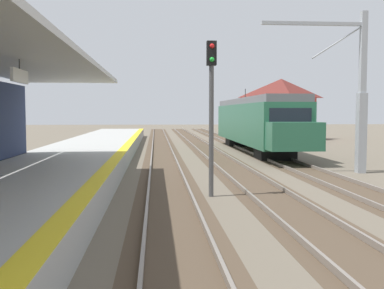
{
  "coord_description": "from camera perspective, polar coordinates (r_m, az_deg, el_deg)",
  "views": [
    {
      "loc": [
        1.44,
        0.01,
        2.83
      ],
      "look_at": [
        2.28,
        10.61,
        2.1
      ],
      "focal_mm": 43.21,
      "sensor_mm": 36.0,
      "label": 1
    }
  ],
  "objects": [
    {
      "name": "station_platform",
      "position": [
        16.64,
        -18.23,
        -4.49
      ],
      "size": [
        5.0,
        80.0,
        0.91
      ],
      "color": "#A8A8A3",
      "rests_on": "ground"
    },
    {
      "name": "rail_signal_post",
      "position": [
        15.48,
        2.41,
        5.28
      ],
      "size": [
        0.32,
        0.34,
        5.2
      ],
      "color": "#4C4C4C",
      "rests_on": "ground"
    },
    {
      "name": "distant_trackside_house",
      "position": [
        49.9,
        10.92,
        4.46
      ],
      "size": [
        6.6,
        5.28,
        6.4
      ],
      "color": "maroon",
      "rests_on": "ground"
    },
    {
      "name": "track_pair_far_side",
      "position": [
        21.45,
        15.33,
        -3.65
      ],
      "size": [
        2.34,
        120.0,
        0.16
      ],
      "color": "#4C3D2D",
      "rests_on": "ground"
    },
    {
      "name": "approaching_train",
      "position": [
        33.85,
        7.88,
        2.8
      ],
      "size": [
        2.93,
        19.6,
        4.76
      ],
      "color": "#286647",
      "rests_on": "ground"
    },
    {
      "name": "track_pair_middle",
      "position": [
        20.55,
        6.36,
        -3.86
      ],
      "size": [
        2.34,
        120.0,
        0.16
      ],
      "color": "#4C3D2D",
      "rests_on": "ground"
    },
    {
      "name": "track_pair_nearest_platform",
      "position": [
        20.19,
        -3.18,
        -3.99
      ],
      "size": [
        2.34,
        120.0,
        0.16
      ],
      "color": "#4C3D2D",
      "rests_on": "ground"
    },
    {
      "name": "catenary_pylon_far_side",
      "position": [
        22.9,
        19.57,
        5.65
      ],
      "size": [
        5.0,
        0.4,
        7.5
      ],
      "color": "#9EA3A8",
      "rests_on": "ground"
    }
  ]
}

